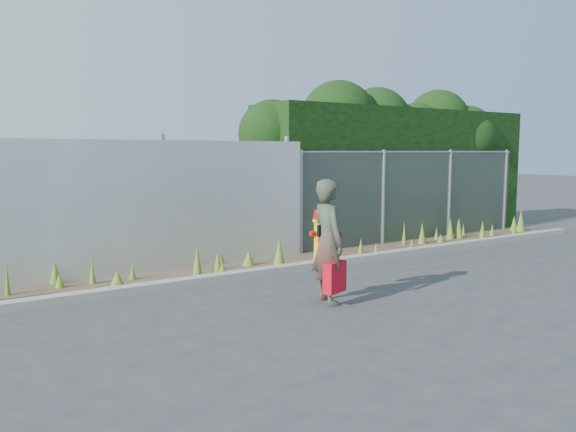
# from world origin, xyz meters

# --- Properties ---
(ground) EXTENTS (80.00, 80.00, 0.00)m
(ground) POSITION_xyz_m (0.00, 0.00, 0.00)
(ground) COLOR #343436
(ground) RESTS_ON ground
(curb) EXTENTS (16.00, 0.22, 0.12)m
(curb) POSITION_xyz_m (0.00, 1.80, 0.06)
(curb) COLOR gray
(curb) RESTS_ON ground
(weed_strip) EXTENTS (16.00, 1.30, 0.55)m
(weed_strip) POSITION_xyz_m (0.04, 2.44, 0.13)
(weed_strip) COLOR #4C3B2B
(weed_strip) RESTS_ON ground
(corrugated_fence) EXTENTS (8.50, 0.21, 2.30)m
(corrugated_fence) POSITION_xyz_m (-3.25, 3.01, 1.10)
(corrugated_fence) COLOR silver
(corrugated_fence) RESTS_ON ground
(chainlink_fence) EXTENTS (6.50, 0.07, 2.05)m
(chainlink_fence) POSITION_xyz_m (4.25, 3.00, 1.03)
(chainlink_fence) COLOR gray
(chainlink_fence) RESTS_ON ground
(hedge) EXTENTS (7.79, 2.00, 3.60)m
(hedge) POSITION_xyz_m (4.49, 4.04, 1.97)
(hedge) COLOR black
(hedge) RESTS_ON ground
(fire_hydrant) EXTENTS (0.34, 0.31, 1.02)m
(fire_hydrant) POSITION_xyz_m (0.80, 2.07, 0.50)
(fire_hydrant) COLOR yellow
(fire_hydrant) RESTS_ON ground
(woman) EXTENTS (0.50, 0.66, 1.65)m
(woman) POSITION_xyz_m (-0.65, -0.11, 0.83)
(woman) COLOR #106848
(woman) RESTS_ON ground
(red_tote_bag) EXTENTS (0.37, 0.13, 0.48)m
(red_tote_bag) POSITION_xyz_m (-0.67, -0.28, 0.39)
(red_tote_bag) COLOR red
(black_shoulder_bag) EXTENTS (0.21, 0.09, 0.16)m
(black_shoulder_bag) POSITION_xyz_m (-0.52, 0.13, 0.93)
(black_shoulder_bag) COLOR black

